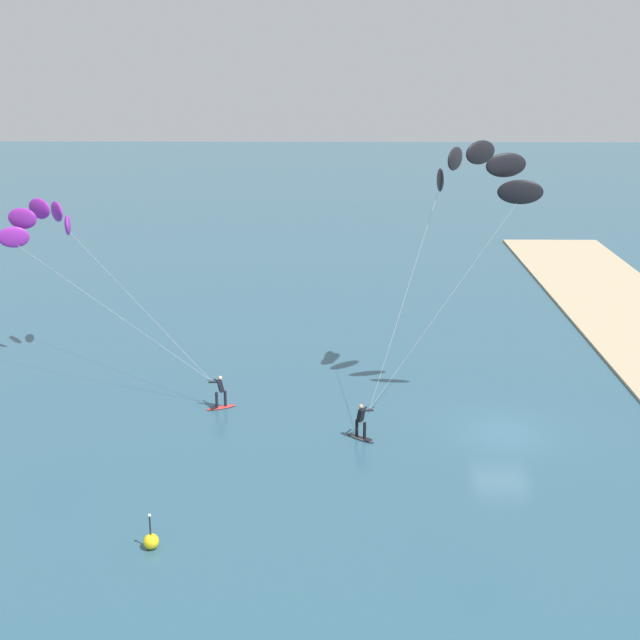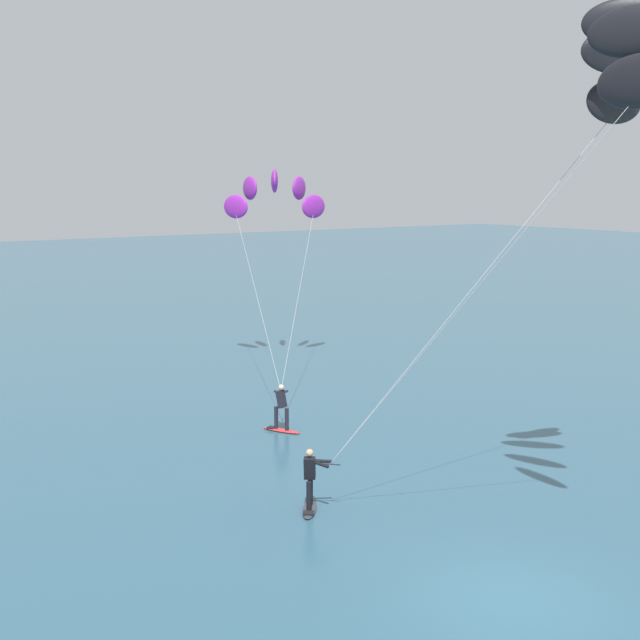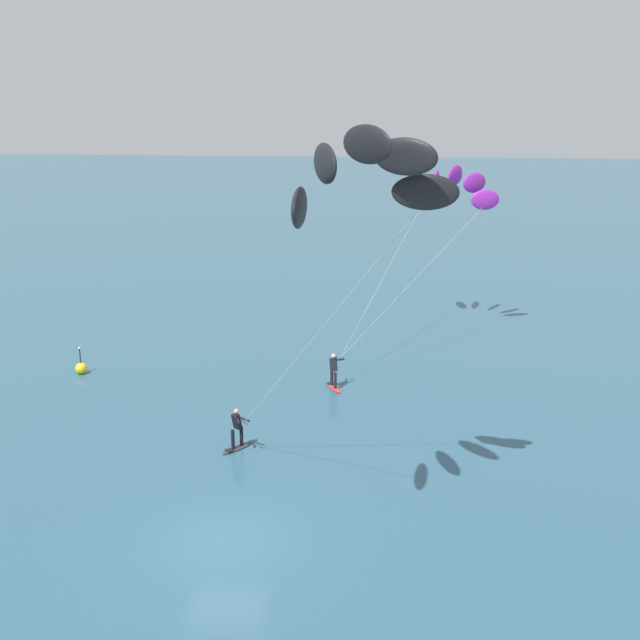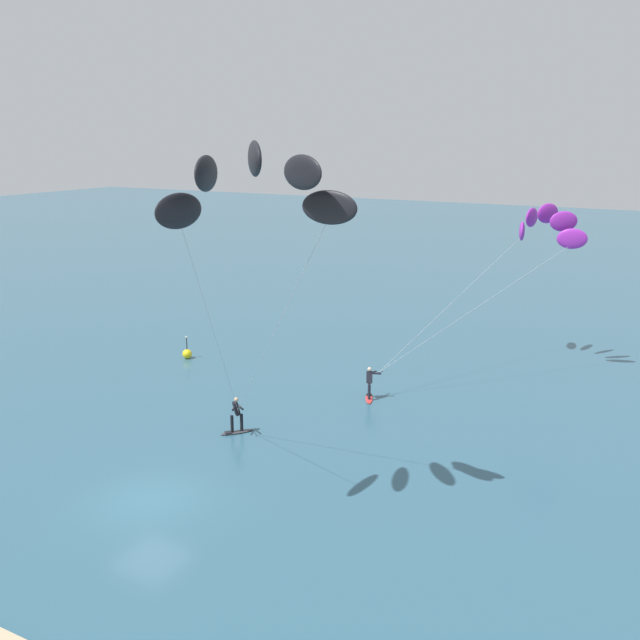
# 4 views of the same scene
# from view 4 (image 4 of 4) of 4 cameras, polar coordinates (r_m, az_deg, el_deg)

# --- Properties ---
(ground_plane) EXTENTS (240.00, 240.00, 0.00)m
(ground_plane) POSITION_cam_4_polar(r_m,az_deg,el_deg) (27.73, -13.40, -13.67)
(ground_plane) COLOR #2D566B
(kitesurfer_nearshore) EXTENTS (8.36, 8.82, 12.72)m
(kitesurfer_nearshore) POSITION_cam_4_polar(r_m,az_deg,el_deg) (23.03, -5.22, 9.71)
(kitesurfer_nearshore) COLOR #333338
(kitesurfer_nearshore) RESTS_ON ground
(kitesurfer_mid_water) EXTENTS (8.88, 12.51, 9.23)m
(kitesurfer_mid_water) POSITION_cam_4_polar(r_m,az_deg,el_deg) (41.80, 16.97, 6.75)
(kitesurfer_mid_water) COLOR red
(kitesurfer_mid_water) RESTS_ON ground
(marker_buoy) EXTENTS (0.56, 0.56, 1.38)m
(marker_buoy) POSITION_cam_4_polar(r_m,az_deg,el_deg) (43.48, -10.46, -2.63)
(marker_buoy) COLOR yellow
(marker_buoy) RESTS_ON ground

